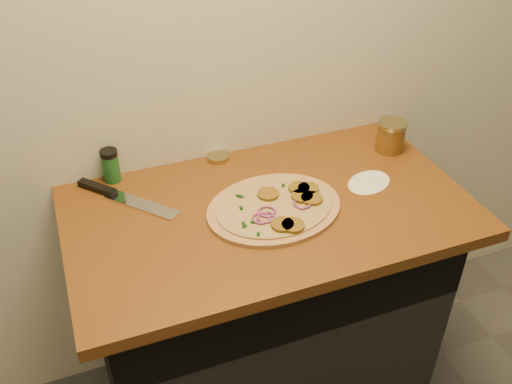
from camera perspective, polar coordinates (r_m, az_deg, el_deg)
name	(u,v)px	position (r m, az deg, el deg)	size (l,w,h in m)	color
cabinet	(264,307)	(2.04, 0.78, -11.43)	(1.10, 0.60, 0.86)	black
countertop	(269,211)	(1.72, 1.27, -1.90)	(1.20, 0.70, 0.04)	brown
pizza	(276,207)	(1.68, 2.02, -1.53)	(0.45, 0.45, 0.03)	tan
chefs_knife	(118,196)	(1.78, -13.65, -0.35)	(0.27, 0.29, 0.02)	#B7BAC1
mason_jar_lid	(218,157)	(1.92, -3.82, 3.50)	(0.07, 0.07, 0.02)	#9C915B
salsa_jar	(391,136)	(1.99, 13.32, 5.48)	(0.10, 0.10, 0.11)	maroon
spice_shaker	(111,166)	(1.84, -14.33, 2.58)	(0.05, 0.05, 0.11)	#1B5725
flour_spill	(369,182)	(1.84, 11.22, 0.95)	(0.16, 0.16, 0.00)	silver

